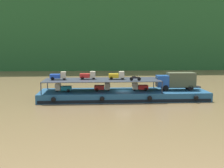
{
  "coord_description": "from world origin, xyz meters",
  "views": [
    {
      "loc": [
        -5.28,
        -48.54,
        9.42
      ],
      "look_at": [
        -2.01,
        0.0,
        2.7
      ],
      "focal_mm": 45.19,
      "sensor_mm": 36.0,
      "label": 1
    }
  ],
  "objects_px": {
    "mini_truck_lower_mid": "(140,87)",
    "mini_truck_upper_fore": "(117,75)",
    "covered_lorry": "(177,80)",
    "mini_truck_upper_stern": "(58,76)",
    "mini_truck_upper_mid": "(88,75)",
    "mini_truck_lower_stern": "(63,88)",
    "cargo_barge": "(123,95)",
    "motorcycle_upper_port": "(135,78)",
    "mini_truck_lower_aft": "(103,87)"
  },
  "relations": [
    {
      "from": "covered_lorry",
      "to": "mini_truck_upper_mid",
      "type": "bearing_deg",
      "value": 178.75
    },
    {
      "from": "mini_truck_upper_mid",
      "to": "covered_lorry",
      "type": "bearing_deg",
      "value": -1.25
    },
    {
      "from": "covered_lorry",
      "to": "motorcycle_upper_port",
      "type": "height_order",
      "value": "covered_lorry"
    },
    {
      "from": "mini_truck_lower_aft",
      "to": "mini_truck_lower_mid",
      "type": "relative_size",
      "value": 1.01
    },
    {
      "from": "covered_lorry",
      "to": "mini_truck_upper_fore",
      "type": "distance_m",
      "value": 10.78
    },
    {
      "from": "mini_truck_lower_mid",
      "to": "motorcycle_upper_port",
      "type": "relative_size",
      "value": 1.46
    },
    {
      "from": "cargo_barge",
      "to": "mini_truck_upper_stern",
      "type": "relative_size",
      "value": 10.49
    },
    {
      "from": "mini_truck_lower_stern",
      "to": "mini_truck_upper_mid",
      "type": "distance_m",
      "value": 4.84
    },
    {
      "from": "mini_truck_lower_mid",
      "to": "motorcycle_upper_port",
      "type": "xyz_separation_m",
      "value": [
        -1.09,
        -1.83,
        1.74
      ]
    },
    {
      "from": "mini_truck_lower_stern",
      "to": "mini_truck_upper_mid",
      "type": "height_order",
      "value": "mini_truck_upper_mid"
    },
    {
      "from": "mini_truck_upper_stern",
      "to": "motorcycle_upper_port",
      "type": "xyz_separation_m",
      "value": [
        13.02,
        -2.23,
        -0.26
      ]
    },
    {
      "from": "mini_truck_lower_stern",
      "to": "mini_truck_upper_fore",
      "type": "xyz_separation_m",
      "value": [
        9.3,
        0.54,
        2.0
      ]
    },
    {
      "from": "mini_truck_lower_stern",
      "to": "motorcycle_upper_port",
      "type": "relative_size",
      "value": 1.46
    },
    {
      "from": "motorcycle_upper_port",
      "to": "mini_truck_lower_stern",
      "type": "bearing_deg",
      "value": 172.6
    },
    {
      "from": "mini_truck_lower_stern",
      "to": "mini_truck_lower_aft",
      "type": "xyz_separation_m",
      "value": [
        6.8,
        0.42,
        0.0
      ]
    },
    {
      "from": "cargo_barge",
      "to": "mini_truck_upper_stern",
      "type": "xyz_separation_m",
      "value": [
        -11.26,
        0.27,
        3.44
      ]
    },
    {
      "from": "mini_truck_upper_stern",
      "to": "motorcycle_upper_port",
      "type": "relative_size",
      "value": 1.46
    },
    {
      "from": "mini_truck_lower_stern",
      "to": "mini_truck_lower_mid",
      "type": "distance_m",
      "value": 13.32
    },
    {
      "from": "mini_truck_lower_stern",
      "to": "mini_truck_upper_fore",
      "type": "bearing_deg",
      "value": 3.33
    },
    {
      "from": "mini_truck_lower_mid",
      "to": "mini_truck_upper_stern",
      "type": "xyz_separation_m",
      "value": [
        -14.11,
        0.41,
        2.0
      ]
    },
    {
      "from": "mini_truck_upper_mid",
      "to": "cargo_barge",
      "type": "bearing_deg",
      "value": -6.14
    },
    {
      "from": "mini_truck_lower_mid",
      "to": "mini_truck_upper_fore",
      "type": "height_order",
      "value": "mini_truck_upper_fore"
    },
    {
      "from": "mini_truck_lower_mid",
      "to": "mini_truck_upper_fore",
      "type": "distance_m",
      "value": 4.5
    },
    {
      "from": "covered_lorry",
      "to": "mini_truck_upper_stern",
      "type": "xyz_separation_m",
      "value": [
        -20.83,
        -0.05,
        1.0
      ]
    },
    {
      "from": "mini_truck_upper_stern",
      "to": "mini_truck_upper_mid",
      "type": "xyz_separation_m",
      "value": [
        5.08,
        0.39,
        0.0
      ]
    },
    {
      "from": "mini_truck_lower_aft",
      "to": "mini_truck_lower_mid",
      "type": "distance_m",
      "value": 6.52
    },
    {
      "from": "covered_lorry",
      "to": "mini_truck_upper_fore",
      "type": "bearing_deg",
      "value": -179.18
    },
    {
      "from": "mini_truck_upper_fore",
      "to": "mini_truck_lower_mid",
      "type": "bearing_deg",
      "value": -4.3
    },
    {
      "from": "covered_lorry",
      "to": "mini_truck_lower_stern",
      "type": "xyz_separation_m",
      "value": [
        -20.03,
        -0.7,
        -1.0
      ]
    },
    {
      "from": "covered_lorry",
      "to": "motorcycle_upper_port",
      "type": "relative_size",
      "value": 4.14
    },
    {
      "from": "mini_truck_lower_stern",
      "to": "mini_truck_lower_aft",
      "type": "height_order",
      "value": "same"
    },
    {
      "from": "cargo_barge",
      "to": "covered_lorry",
      "type": "distance_m",
      "value": 9.88
    },
    {
      "from": "mini_truck_lower_mid",
      "to": "mini_truck_lower_stern",
      "type": "bearing_deg",
      "value": -178.97
    },
    {
      "from": "cargo_barge",
      "to": "covered_lorry",
      "type": "bearing_deg",
      "value": 1.92
    },
    {
      "from": "mini_truck_upper_stern",
      "to": "mini_truck_upper_fore",
      "type": "xyz_separation_m",
      "value": [
        10.09,
        -0.1,
        0.0
      ]
    },
    {
      "from": "mini_truck_lower_mid",
      "to": "mini_truck_upper_stern",
      "type": "relative_size",
      "value": 1.0
    },
    {
      "from": "mini_truck_lower_mid",
      "to": "mini_truck_upper_mid",
      "type": "distance_m",
      "value": 9.28
    },
    {
      "from": "mini_truck_lower_aft",
      "to": "mini_truck_upper_mid",
      "type": "height_order",
      "value": "mini_truck_upper_mid"
    },
    {
      "from": "mini_truck_lower_stern",
      "to": "mini_truck_upper_stern",
      "type": "xyz_separation_m",
      "value": [
        -0.8,
        0.65,
        2.0
      ]
    },
    {
      "from": "mini_truck_upper_stern",
      "to": "mini_truck_upper_fore",
      "type": "bearing_deg",
      "value": -0.59
    },
    {
      "from": "mini_truck_lower_aft",
      "to": "mini_truck_upper_fore",
      "type": "height_order",
      "value": "mini_truck_upper_fore"
    },
    {
      "from": "covered_lorry",
      "to": "mini_truck_lower_aft",
      "type": "xyz_separation_m",
      "value": [
        -13.23,
        -0.28,
        -1.0
      ]
    },
    {
      "from": "mini_truck_lower_aft",
      "to": "mini_truck_upper_fore",
      "type": "bearing_deg",
      "value": 2.87
    },
    {
      "from": "mini_truck_lower_stern",
      "to": "motorcycle_upper_port",
      "type": "xyz_separation_m",
      "value": [
        12.23,
        -1.59,
        1.74
      ]
    },
    {
      "from": "mini_truck_lower_aft",
      "to": "mini_truck_upper_mid",
      "type": "relative_size",
      "value": 1.01
    },
    {
      "from": "cargo_barge",
      "to": "mini_truck_upper_fore",
      "type": "relative_size",
      "value": 10.45
    },
    {
      "from": "cargo_barge",
      "to": "mini_truck_lower_stern",
      "type": "distance_m",
      "value": 10.57
    },
    {
      "from": "mini_truck_lower_mid",
      "to": "mini_truck_lower_aft",
      "type": "bearing_deg",
      "value": 178.44
    },
    {
      "from": "mini_truck_lower_stern",
      "to": "mini_truck_upper_stern",
      "type": "bearing_deg",
      "value": 140.99
    },
    {
      "from": "mini_truck_lower_aft",
      "to": "mini_truck_upper_stern",
      "type": "relative_size",
      "value": 1.01
    }
  ]
}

